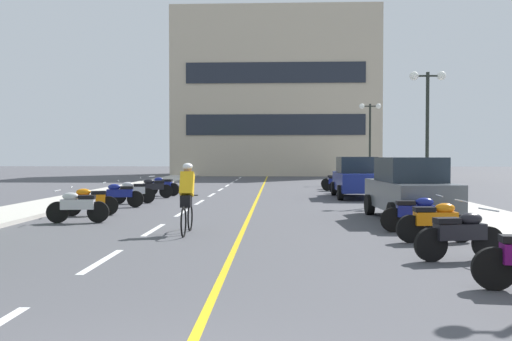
# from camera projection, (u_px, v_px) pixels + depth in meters

# --- Properties ---
(ground_plane) EXTENTS (140.00, 140.00, 0.00)m
(ground_plane) POSITION_uv_depth(u_px,v_px,m) (253.00, 197.00, 24.36)
(ground_plane) COLOR #47474C
(curb_left) EXTENTS (2.40, 72.00, 0.12)m
(curb_left) POSITION_uv_depth(u_px,v_px,m) (116.00, 191.00, 27.63)
(curb_left) COLOR #B7B2A8
(curb_left) RESTS_ON ground
(curb_right) EXTENTS (2.40, 72.00, 0.12)m
(curb_right) POSITION_uv_depth(u_px,v_px,m) (397.00, 191.00, 27.08)
(curb_right) COLOR #B7B2A8
(curb_right) RESTS_ON ground
(lane_dash_1) EXTENTS (0.14, 2.20, 0.01)m
(lane_dash_1) POSITION_uv_depth(u_px,v_px,m) (102.00, 261.00, 9.45)
(lane_dash_1) COLOR silver
(lane_dash_1) RESTS_ON ground
(lane_dash_2) EXTENTS (0.14, 2.20, 0.01)m
(lane_dash_2) POSITION_uv_depth(u_px,v_px,m) (154.00, 230.00, 13.45)
(lane_dash_2) COLOR silver
(lane_dash_2) RESTS_ON ground
(lane_dash_3) EXTENTS (0.14, 2.20, 0.01)m
(lane_dash_3) POSITION_uv_depth(u_px,v_px,m) (182.00, 213.00, 17.44)
(lane_dash_3) COLOR silver
(lane_dash_3) RESTS_ON ground
(lane_dash_4) EXTENTS (0.14, 2.20, 0.01)m
(lane_dash_4) POSITION_uv_depth(u_px,v_px,m) (200.00, 202.00, 21.44)
(lane_dash_4) COLOR silver
(lane_dash_4) RESTS_ON ground
(lane_dash_5) EXTENTS (0.14, 2.20, 0.01)m
(lane_dash_5) POSITION_uv_depth(u_px,v_px,m) (212.00, 195.00, 25.43)
(lane_dash_5) COLOR silver
(lane_dash_5) RESTS_ON ground
(lane_dash_6) EXTENTS (0.14, 2.20, 0.01)m
(lane_dash_6) POSITION_uv_depth(u_px,v_px,m) (220.00, 190.00, 29.43)
(lane_dash_6) COLOR silver
(lane_dash_6) RESTS_ON ground
(lane_dash_7) EXTENTS (0.14, 2.20, 0.01)m
(lane_dash_7) POSITION_uv_depth(u_px,v_px,m) (227.00, 186.00, 33.42)
(lane_dash_7) COLOR silver
(lane_dash_7) RESTS_ON ground
(lane_dash_8) EXTENTS (0.14, 2.20, 0.01)m
(lane_dash_8) POSITION_uv_depth(u_px,v_px,m) (232.00, 182.00, 37.42)
(lane_dash_8) COLOR silver
(lane_dash_8) RESTS_ON ground
(lane_dash_9) EXTENTS (0.14, 2.20, 0.01)m
(lane_dash_9) POSITION_uv_depth(u_px,v_px,m) (237.00, 180.00, 41.42)
(lane_dash_9) COLOR silver
(lane_dash_9) RESTS_ON ground
(lane_dash_10) EXTENTS (0.14, 2.20, 0.01)m
(lane_dash_10) POSITION_uv_depth(u_px,v_px,m) (240.00, 178.00, 45.41)
(lane_dash_10) COLOR silver
(lane_dash_10) RESTS_ON ground
(lane_dash_11) EXTENTS (0.14, 2.20, 0.01)m
(lane_dash_11) POSITION_uv_depth(u_px,v_px,m) (243.00, 176.00, 49.41)
(lane_dash_11) COLOR silver
(lane_dash_11) RESTS_ON ground
(centre_line_yellow) EXTENTS (0.12, 66.00, 0.01)m
(centre_line_yellow) POSITION_uv_depth(u_px,v_px,m) (260.00, 192.00, 27.34)
(centre_line_yellow) COLOR gold
(centre_line_yellow) RESTS_ON ground
(office_building) EXTENTS (19.24, 9.04, 15.58)m
(office_building) POSITION_uv_depth(u_px,v_px,m) (275.00, 96.00, 52.54)
(office_building) COLOR #BCAD93
(office_building) RESTS_ON ground
(street_lamp_mid) EXTENTS (1.46, 0.36, 5.16)m
(street_lamp_mid) POSITION_uv_depth(u_px,v_px,m) (427.00, 106.00, 21.64)
(street_lamp_mid) COLOR black
(street_lamp_mid) RESTS_ON curb_right
(street_lamp_far) EXTENTS (1.46, 0.36, 5.24)m
(street_lamp_far) POSITION_uv_depth(u_px,v_px,m) (370.00, 125.00, 35.63)
(street_lamp_far) COLOR black
(street_lamp_far) RESTS_ON curb_right
(parked_car_near) EXTENTS (2.09, 4.28, 1.82)m
(parked_car_near) POSITION_uv_depth(u_px,v_px,m) (410.00, 188.00, 15.51)
(parked_car_near) COLOR black
(parked_car_near) RESTS_ON ground
(parked_car_mid) EXTENTS (1.95, 4.21, 1.82)m
(parked_car_mid) POSITION_uv_depth(u_px,v_px,m) (356.00, 177.00, 23.76)
(parked_car_mid) COLOR black
(parked_car_mid) RESTS_ON ground
(motorcycle_2) EXTENTS (1.69, 0.64, 0.92)m
(motorcycle_2) POSITION_uv_depth(u_px,v_px,m) (461.00, 234.00, 9.48)
(motorcycle_2) COLOR black
(motorcycle_2) RESTS_ON ground
(motorcycle_3) EXTENTS (1.70, 0.60, 0.92)m
(motorcycle_3) POSITION_uv_depth(u_px,v_px,m) (436.00, 221.00, 11.45)
(motorcycle_3) COLOR black
(motorcycle_3) RESTS_ON ground
(motorcycle_4) EXTENTS (1.70, 0.60, 0.92)m
(motorcycle_4) POSITION_uv_depth(u_px,v_px,m) (416.00, 213.00, 12.98)
(motorcycle_4) COLOR black
(motorcycle_4) RESTS_ON ground
(motorcycle_5) EXTENTS (1.70, 0.60, 0.92)m
(motorcycle_5) POSITION_uv_depth(u_px,v_px,m) (77.00, 206.00, 14.82)
(motorcycle_5) COLOR black
(motorcycle_5) RESTS_ON ground
(motorcycle_6) EXTENTS (1.66, 0.73, 0.92)m
(motorcycle_6) POSITION_uv_depth(u_px,v_px,m) (90.00, 201.00, 16.59)
(motorcycle_6) COLOR black
(motorcycle_6) RESTS_ON ground
(motorcycle_7) EXTENTS (1.70, 0.60, 0.92)m
(motorcycle_7) POSITION_uv_depth(u_px,v_px,m) (119.00, 194.00, 19.25)
(motorcycle_7) COLOR black
(motorcycle_7) RESTS_ON ground
(motorcycle_8) EXTENTS (1.63, 0.81, 0.92)m
(motorcycle_8) POSITION_uv_depth(u_px,v_px,m) (133.00, 192.00, 20.81)
(motorcycle_8) COLOR black
(motorcycle_8) RESTS_ON ground
(motorcycle_9) EXTENTS (1.66, 0.73, 0.92)m
(motorcycle_9) POSITION_uv_depth(u_px,v_px,m) (153.00, 188.00, 23.45)
(motorcycle_9) COLOR black
(motorcycle_9) RESTS_ON ground
(motorcycle_10) EXTENTS (1.68, 0.66, 0.92)m
(motorcycle_10) POSITION_uv_depth(u_px,v_px,m) (162.00, 186.00, 25.01)
(motorcycle_10) COLOR black
(motorcycle_10) RESTS_ON ground
(motorcycle_11) EXTENTS (1.70, 0.60, 0.92)m
(motorcycle_11) POSITION_uv_depth(u_px,v_px,m) (346.00, 184.00, 26.53)
(motorcycle_11) COLOR black
(motorcycle_11) RESTS_ON ground
(motorcycle_12) EXTENTS (1.64, 0.79, 0.92)m
(motorcycle_12) POSITION_uv_depth(u_px,v_px,m) (338.00, 182.00, 28.20)
(motorcycle_12) COLOR black
(motorcycle_12) RESTS_ON ground
(motorcycle_13) EXTENTS (1.68, 0.65, 0.92)m
(motorcycle_13) POSITION_uv_depth(u_px,v_px,m) (336.00, 181.00, 29.80)
(motorcycle_13) COLOR black
(motorcycle_13) RESTS_ON ground
(cyclist_rider) EXTENTS (0.42, 1.77, 1.71)m
(cyclist_rider) POSITION_uv_depth(u_px,v_px,m) (187.00, 197.00, 12.78)
(cyclist_rider) COLOR black
(cyclist_rider) RESTS_ON ground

